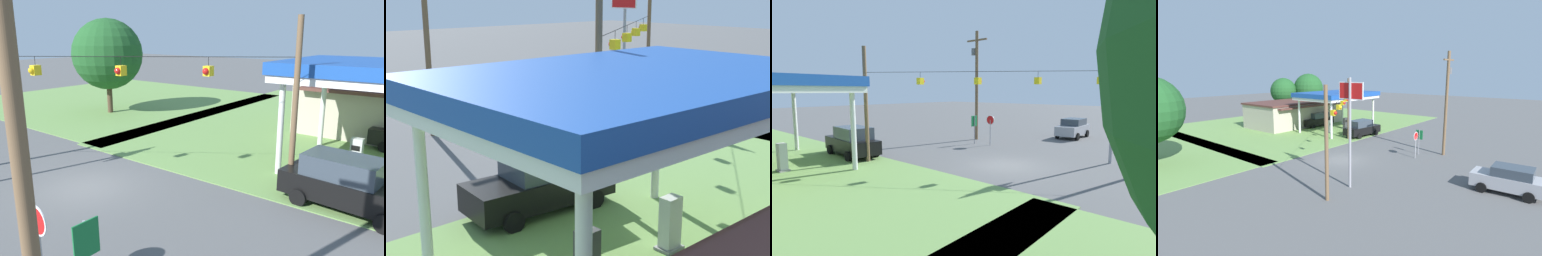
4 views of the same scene
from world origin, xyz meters
The scene contains 9 objects.
ground_plane centered at (0.00, 0.00, 0.00)m, with size 160.00×160.00×0.00m, color #565656.
grass_verge_opposite_corner centered at (-16.00, 16.00, 0.02)m, with size 24.00×24.00×0.04m, color #6B934C.
fuel_pump_near centered at (8.57, 9.42, 0.76)m, with size 0.71×0.56×1.61m.
car_at_pumps_front centered at (9.45, 4.77, 1.04)m, with size 5.17×2.43×2.05m.
stop_sign_roadside centered at (4.84, -4.94, 1.81)m, with size 0.80×0.08×2.50m.
route_sign centered at (6.26, -4.58, 1.71)m, with size 0.10×0.70×2.40m.
utility_pole_main centered at (7.65, -6.54, 5.49)m, with size 2.20×0.44×9.82m.
signal_span_gantry centered at (0.00, -0.01, 3.96)m, with size 14.48×10.24×7.20m.
tree_west_verge centered at (-11.52, 11.10, 4.85)m, with size 5.70×5.70×7.71m.
Camera 1 is at (12.85, -9.14, 6.51)m, focal length 35.00 mm.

